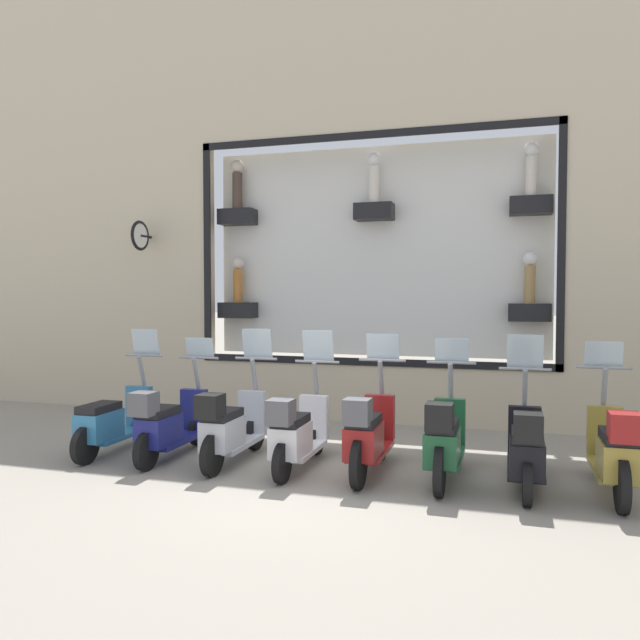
{
  "coord_description": "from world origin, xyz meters",
  "views": [
    {
      "loc": [
        -6.65,
        -2.17,
        2.13
      ],
      "look_at": [
        1.9,
        0.4,
        1.76
      ],
      "focal_mm": 35.0,
      "sensor_mm": 36.0,
      "label": 1
    }
  ],
  "objects_px": {
    "scooter_teal_7": "(112,422)",
    "scooter_silver_5": "(230,428)",
    "scooter_red_3": "(368,435)",
    "scooter_white_4": "(297,433)",
    "scooter_green_2": "(444,441)",
    "scooter_olive_0": "(614,452)",
    "scooter_navy_6": "(168,425)",
    "scooter_black_1": "(526,449)"
  },
  "relations": [
    {
      "from": "scooter_olive_0",
      "to": "scooter_red_3",
      "type": "xyz_separation_m",
      "value": [
        0.0,
        2.62,
        0.01
      ]
    },
    {
      "from": "scooter_olive_0",
      "to": "scooter_white_4",
      "type": "height_order",
      "value": "scooter_white_4"
    },
    {
      "from": "scooter_green_2",
      "to": "scooter_teal_7",
      "type": "distance_m",
      "value": 4.38
    },
    {
      "from": "scooter_olive_0",
      "to": "scooter_white_4",
      "type": "relative_size",
      "value": 1.01
    },
    {
      "from": "scooter_green_2",
      "to": "scooter_silver_5",
      "type": "distance_m",
      "value": 2.62
    },
    {
      "from": "scooter_olive_0",
      "to": "scooter_silver_5",
      "type": "relative_size",
      "value": 1.01
    },
    {
      "from": "scooter_green_2",
      "to": "scooter_white_4",
      "type": "bearing_deg",
      "value": 90.38
    },
    {
      "from": "scooter_silver_5",
      "to": "scooter_green_2",
      "type": "bearing_deg",
      "value": -89.87
    },
    {
      "from": "scooter_olive_0",
      "to": "scooter_black_1",
      "type": "height_order",
      "value": "scooter_black_1"
    },
    {
      "from": "scooter_red_3",
      "to": "scooter_white_4",
      "type": "height_order",
      "value": "scooter_white_4"
    },
    {
      "from": "scooter_black_1",
      "to": "scooter_red_3",
      "type": "distance_m",
      "value": 1.75
    },
    {
      "from": "scooter_olive_0",
      "to": "scooter_teal_7",
      "type": "relative_size",
      "value": 1.01
    },
    {
      "from": "scooter_red_3",
      "to": "scooter_black_1",
      "type": "bearing_deg",
      "value": -90.54
    },
    {
      "from": "scooter_teal_7",
      "to": "scooter_silver_5",
      "type": "bearing_deg",
      "value": -91.95
    },
    {
      "from": "scooter_green_2",
      "to": "scooter_red_3",
      "type": "distance_m",
      "value": 0.87
    },
    {
      "from": "scooter_white_4",
      "to": "scooter_teal_7",
      "type": "relative_size",
      "value": 1.0
    },
    {
      "from": "scooter_white_4",
      "to": "scooter_navy_6",
      "type": "relative_size",
      "value": 1.0
    },
    {
      "from": "scooter_red_3",
      "to": "scooter_silver_5",
      "type": "relative_size",
      "value": 1.01
    },
    {
      "from": "scooter_green_2",
      "to": "scooter_silver_5",
      "type": "xyz_separation_m",
      "value": [
        -0.01,
        2.62,
        -0.01
      ]
    },
    {
      "from": "scooter_red_3",
      "to": "scooter_teal_7",
      "type": "height_order",
      "value": "scooter_teal_7"
    },
    {
      "from": "scooter_olive_0",
      "to": "scooter_green_2",
      "type": "height_order",
      "value": "same"
    },
    {
      "from": "scooter_olive_0",
      "to": "scooter_silver_5",
      "type": "distance_m",
      "value": 4.37
    },
    {
      "from": "scooter_white_4",
      "to": "scooter_green_2",
      "type": "bearing_deg",
      "value": -89.62
    },
    {
      "from": "scooter_white_4",
      "to": "scooter_silver_5",
      "type": "xyz_separation_m",
      "value": [
        0.01,
        0.87,
        0.01
      ]
    },
    {
      "from": "scooter_silver_5",
      "to": "scooter_white_4",
      "type": "bearing_deg",
      "value": -90.37
    },
    {
      "from": "scooter_olive_0",
      "to": "scooter_green_2",
      "type": "distance_m",
      "value": 1.75
    },
    {
      "from": "scooter_navy_6",
      "to": "scooter_teal_7",
      "type": "bearing_deg",
      "value": 85.53
    },
    {
      "from": "scooter_silver_5",
      "to": "scooter_teal_7",
      "type": "relative_size",
      "value": 1.0
    },
    {
      "from": "scooter_red_3",
      "to": "scooter_silver_5",
      "type": "distance_m",
      "value": 1.75
    },
    {
      "from": "scooter_green_2",
      "to": "scooter_red_3",
      "type": "relative_size",
      "value": 1.0
    },
    {
      "from": "scooter_white_4",
      "to": "scooter_olive_0",
      "type": "bearing_deg",
      "value": -89.83
    },
    {
      "from": "scooter_silver_5",
      "to": "scooter_red_3",
      "type": "bearing_deg",
      "value": -89.74
    },
    {
      "from": "scooter_black_1",
      "to": "scooter_green_2",
      "type": "relative_size",
      "value": 0.99
    },
    {
      "from": "scooter_green_2",
      "to": "scooter_olive_0",
      "type": "bearing_deg",
      "value": -90.03
    },
    {
      "from": "scooter_teal_7",
      "to": "scooter_red_3",
      "type": "bearing_deg",
      "value": -90.84
    },
    {
      "from": "scooter_red_3",
      "to": "scooter_silver_5",
      "type": "height_order",
      "value": "scooter_silver_5"
    },
    {
      "from": "scooter_black_1",
      "to": "scooter_green_2",
      "type": "bearing_deg",
      "value": 89.08
    },
    {
      "from": "scooter_black_1",
      "to": "scooter_olive_0",
      "type": "bearing_deg",
      "value": -89.14
    },
    {
      "from": "scooter_black_1",
      "to": "scooter_navy_6",
      "type": "xyz_separation_m",
      "value": [
        -0.0,
        4.37,
        0.0
      ]
    },
    {
      "from": "scooter_black_1",
      "to": "scooter_silver_5",
      "type": "xyz_separation_m",
      "value": [
        0.01,
        3.5,
        0.02
      ]
    },
    {
      "from": "scooter_red_3",
      "to": "scooter_teal_7",
      "type": "bearing_deg",
      "value": 89.16
    },
    {
      "from": "scooter_red_3",
      "to": "scooter_olive_0",
      "type": "bearing_deg",
      "value": -90.07
    }
  ]
}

